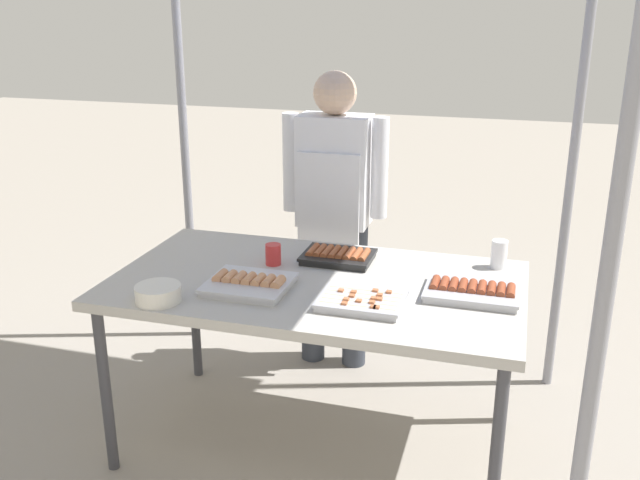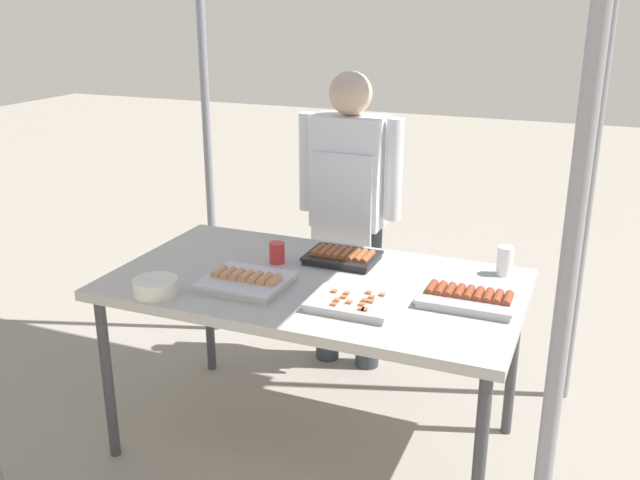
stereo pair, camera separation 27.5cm
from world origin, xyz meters
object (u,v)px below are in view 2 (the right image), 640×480
tray_grilled_sausages (246,281)px  tray_meat_skewers (353,303)px  condiment_bowl (156,287)px  drink_cup_by_wok (505,261)px  vendor_woman (349,201)px  drink_cup_near_edge (277,253)px  stall_table (315,292)px  tray_spring_rolls (468,297)px  tray_pork_links (342,257)px

tray_grilled_sausages → tray_meat_skewers: bearing=-4.4°
condiment_bowl → drink_cup_by_wok: size_ratio=1.42×
tray_meat_skewers → vendor_woman: (-0.35, 0.91, 0.10)m
drink_cup_near_edge → drink_cup_by_wok: bearing=13.9°
condiment_bowl → stall_table: bearing=35.8°
stall_table → drink_cup_near_edge: size_ratio=18.30×
stall_table → tray_spring_rolls: bearing=1.0°
tray_meat_skewers → tray_pork_links: bearing=115.2°
tray_grilled_sausages → tray_meat_skewers: size_ratio=1.02×
condiment_bowl → tray_meat_skewers: bearing=12.9°
tray_pork_links → drink_cup_near_edge: bearing=-154.9°
stall_table → vendor_woman: 0.75m
drink_cup_near_edge → vendor_woman: vendor_woman is taller
tray_grilled_sausages → drink_cup_near_edge: size_ratio=3.56×
drink_cup_near_edge → vendor_woman: size_ratio=0.06×
drink_cup_by_wok → tray_pork_links: bearing=-170.7°
tray_spring_rolls → drink_cup_by_wok: bearing=76.5°
tray_pork_links → tray_grilled_sausages: bearing=-122.4°
tray_meat_skewers → condiment_bowl: 0.74m
tray_meat_skewers → vendor_woman: vendor_woman is taller
tray_pork_links → condiment_bowl: size_ratio=1.75×
drink_cup_near_edge → drink_cup_by_wok: 0.93m
tray_pork_links → tray_spring_rolls: (0.57, -0.22, -0.00)m
drink_cup_near_edge → tray_pork_links: bearing=25.1°
tray_pork_links → tray_spring_rolls: size_ratio=0.86×
drink_cup_by_wok → vendor_woman: vendor_woman is taller
tray_grilled_sausages → tray_pork_links: tray_grilled_sausages is taller
drink_cup_near_edge → vendor_woman: (0.10, 0.60, 0.08)m
vendor_woman → tray_spring_rolls: bearing=135.6°
condiment_bowl → vendor_woman: vendor_woman is taller
vendor_woman → drink_cup_near_edge: bearing=80.9°
tray_pork_links → stall_table: bearing=-96.5°
stall_table → tray_pork_links: bearing=83.5°
tray_pork_links → vendor_woman: 0.52m
stall_table → condiment_bowl: 0.62m
stall_table → tray_pork_links: size_ratio=5.44×
tray_grilled_sausages → tray_spring_rolls: size_ratio=0.91×
tray_grilled_sausages → vendor_woman: size_ratio=0.21×
tray_grilled_sausages → drink_cup_near_edge: 0.27m
tray_pork_links → condiment_bowl: 0.79m
stall_table → drink_cup_by_wok: bearing=26.5°
stall_table → tray_spring_rolls: size_ratio=4.66×
tray_pork_links → tray_spring_rolls: bearing=-21.2°
tray_grilled_sausages → drink_cup_by_wok: (0.90, 0.49, 0.04)m
stall_table → tray_meat_skewers: size_ratio=5.23×
stall_table → condiment_bowl: (-0.50, -0.36, 0.08)m
stall_table → drink_cup_near_edge: bearing=152.3°
stall_table → tray_spring_rolls: tray_spring_rolls is taller
tray_spring_rolls → vendor_woman: 1.02m
stall_table → drink_cup_by_wok: size_ratio=13.57×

